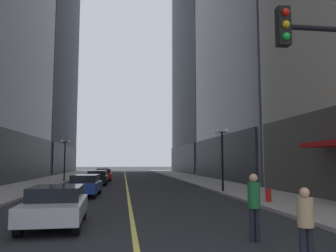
{
  "coord_description": "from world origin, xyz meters",
  "views": [
    {
      "loc": [
        -0.36,
        -3.79,
        2.16
      ],
      "look_at": [
        4.21,
        31.24,
        5.8
      ],
      "focal_mm": 36.75,
      "sensor_mm": 36.0,
      "label": 1
    }
  ],
  "objects": [
    {
      "name": "sidewalk_right",
      "position": [
        8.25,
        35.0,
        0.07
      ],
      "size": [
        4.5,
        78.0,
        0.15
      ],
      "primitive_type": "cube",
      "color": "#9E9991",
      "rests_on": "ground"
    },
    {
      "name": "ground_plane",
      "position": [
        0.0,
        35.0,
        0.0
      ],
      "size": [
        200.0,
        200.0,
        0.0
      ],
      "primitive_type": "plane",
      "color": "#262628"
    },
    {
      "name": "car_black",
      "position": [
        -2.67,
        28.41,
        0.72
      ],
      "size": [
        1.81,
        4.07,
        1.32
      ],
      "color": "black",
      "rests_on": "ground"
    },
    {
      "name": "street_lamp_left_far",
      "position": [
        -6.4,
        33.29,
        3.26
      ],
      "size": [
        1.06,
        0.36,
        4.43
      ],
      "color": "black",
      "rests_on": "ground"
    },
    {
      "name": "pedestrian_in_tan_trench",
      "position": [
        3.49,
        3.21,
        0.93
      ],
      "size": [
        0.39,
        0.39,
        1.6
      ],
      "color": "black",
      "rests_on": "ground"
    },
    {
      "name": "sidewalk_left",
      "position": [
        -8.25,
        35.0,
        0.07
      ],
      "size": [
        4.5,
        78.0,
        0.15
      ],
      "primitive_type": "cube",
      "color": "#9E9991",
      "rests_on": "ground"
    },
    {
      "name": "car_yellow",
      "position": [
        -2.96,
        43.66,
        0.72
      ],
      "size": [
        1.86,
        4.27,
        1.32
      ],
      "color": "yellow",
      "rests_on": "ground"
    },
    {
      "name": "car_red",
      "position": [
        -2.52,
        35.83,
        0.72
      ],
      "size": [
        1.96,
        4.3,
        1.32
      ],
      "color": "#B21919",
      "rests_on": "ground"
    },
    {
      "name": "fire_hydrant_right",
      "position": [
        6.9,
        12.9,
        0.4
      ],
      "size": [
        0.28,
        0.28,
        0.8
      ],
      "primitive_type": "cylinder",
      "color": "red",
      "rests_on": "ground"
    },
    {
      "name": "street_lamp_right_mid",
      "position": [
        6.4,
        19.17,
        3.26
      ],
      "size": [
        1.06,
        0.36,
        4.43
      ],
      "color": "black",
      "rests_on": "ground"
    },
    {
      "name": "car_blue",
      "position": [
        -2.69,
        18.36,
        0.72
      ],
      "size": [
        1.89,
        4.49,
        1.32
      ],
      "color": "navy",
      "rests_on": "ground"
    },
    {
      "name": "car_silver",
      "position": [
        -2.57,
        8.29,
        0.72
      ],
      "size": [
        2.03,
        4.15,
        1.32
      ],
      "color": "#B7B7BC",
      "rests_on": "ground"
    },
    {
      "name": "lane_centre_stripe",
      "position": [
        0.0,
        35.0,
        0.0
      ],
      "size": [
        0.16,
        70.0,
        0.01
      ],
      "primitive_type": "cube",
      "color": "#E5D64C",
      "rests_on": "ground"
    },
    {
      "name": "pedestrian_in_green_parka",
      "position": [
        3.21,
        5.39,
        1.07
      ],
      "size": [
        0.37,
        0.37,
        1.82
      ],
      "color": "black",
      "rests_on": "ground"
    }
  ]
}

